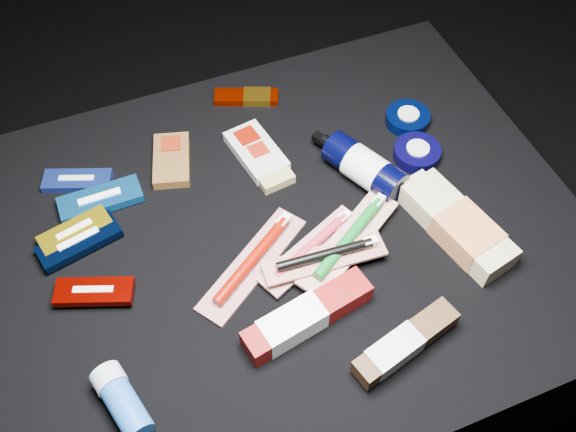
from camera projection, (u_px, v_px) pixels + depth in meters
name	position (u px, v px, depth m)	size (l,w,h in m)	color
ground	(283.00, 336.00, 1.37)	(3.00, 3.00, 0.00)	black
cloth_table	(283.00, 290.00, 1.21)	(0.98, 0.78, 0.40)	black
luna_bar_0	(77.00, 180.00, 1.10)	(0.12, 0.08, 0.02)	#1F3A9E
luna_bar_1	(101.00, 199.00, 1.07)	(0.14, 0.05, 0.02)	#115FA6
luna_bar_2	(79.00, 241.00, 1.02)	(0.14, 0.08, 0.02)	black
luna_bar_3	(75.00, 231.00, 1.03)	(0.12, 0.07, 0.02)	#B89C0B
luna_bar_4	(94.00, 292.00, 0.96)	(0.12, 0.08, 0.02)	#6C0400
clif_bar_0	(172.00, 158.00, 1.13)	(0.09, 0.13, 0.02)	brown
clif_bar_1	(255.00, 150.00, 1.14)	(0.09, 0.13, 0.02)	beige
clif_bar_2	(265.00, 163.00, 1.12)	(0.07, 0.12, 0.02)	#A09358
power_bar	(250.00, 97.00, 1.22)	(0.13, 0.08, 0.01)	#6F0D00
lotion_bottle	(364.00, 167.00, 1.09)	(0.11, 0.19, 0.06)	black
cream_tin_upper	(408.00, 118.00, 1.18)	(0.08, 0.08, 0.03)	black
cream_tin_lower	(417.00, 153.00, 1.13)	(0.08, 0.08, 0.03)	black
bodywash_bottle	(459.00, 227.00, 1.03)	(0.11, 0.22, 0.04)	#C5B689
deodorant_stick	(122.00, 401.00, 0.86)	(0.07, 0.11, 0.04)	#1F55A6
toothbrush_pack_0	(253.00, 261.00, 1.00)	(0.22, 0.17, 0.03)	#BAB2AE
toothbrush_pack_1	(313.00, 247.00, 1.01)	(0.20, 0.12, 0.02)	silver
toothbrush_pack_2	(350.00, 239.00, 1.01)	(0.22, 0.16, 0.02)	silver
toothbrush_pack_3	(326.00, 256.00, 0.99)	(0.20, 0.06, 0.02)	#B7AFAB
toothpaste_carton_red	(302.00, 319.00, 0.94)	(0.21, 0.08, 0.04)	maroon
toothpaste_carton_green	(402.00, 346.00, 0.91)	(0.18, 0.08, 0.03)	#402915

